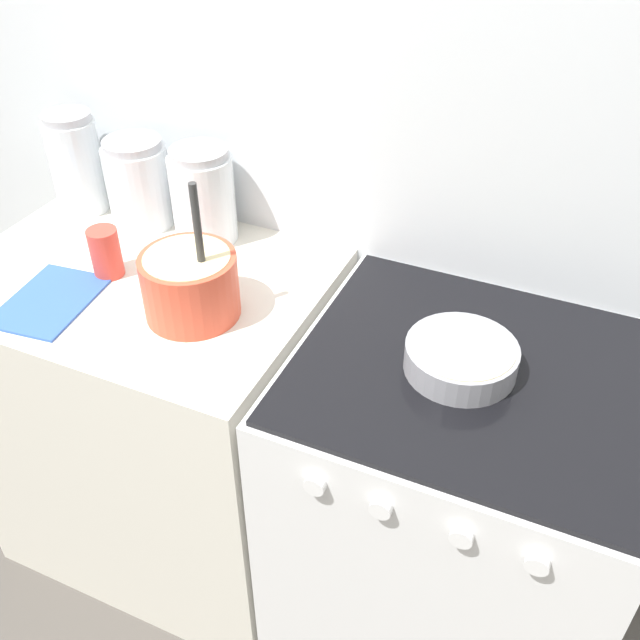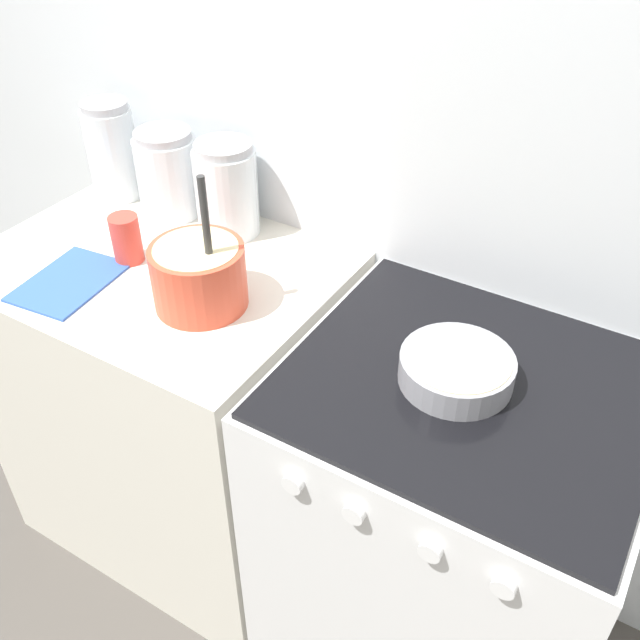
# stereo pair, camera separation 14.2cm
# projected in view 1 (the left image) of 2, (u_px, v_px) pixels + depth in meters

# --- Properties ---
(wall_back) EXTENTS (4.68, 0.05, 2.40)m
(wall_back) POSITION_uv_depth(u_px,v_px,m) (366.00, 137.00, 1.57)
(wall_back) COLOR silver
(wall_back) RESTS_ON ground_plane
(countertop_cabinet) EXTENTS (0.84, 0.63, 0.92)m
(countertop_cabinet) POSITION_uv_depth(u_px,v_px,m) (163.00, 419.00, 1.91)
(countertop_cabinet) COLOR silver
(countertop_cabinet) RESTS_ON ground_plane
(stove) EXTENTS (0.70, 0.64, 0.92)m
(stove) POSITION_uv_depth(u_px,v_px,m) (448.00, 518.00, 1.66)
(stove) COLOR silver
(stove) RESTS_ON ground_plane
(mixing_bowl) EXTENTS (0.20, 0.20, 0.31)m
(mixing_bowl) POSITION_uv_depth(u_px,v_px,m) (190.00, 282.00, 1.47)
(mixing_bowl) COLOR #D84C33
(mixing_bowl) RESTS_ON countertop_cabinet
(baking_pan) EXTENTS (0.22, 0.22, 0.06)m
(baking_pan) POSITION_uv_depth(u_px,v_px,m) (461.00, 357.00, 1.36)
(baking_pan) COLOR gray
(baking_pan) RESTS_ON stove
(storage_jar_left) EXTENTS (0.13, 0.13, 0.26)m
(storage_jar_left) POSITION_uv_depth(u_px,v_px,m) (78.00, 169.00, 1.82)
(storage_jar_left) COLOR silver
(storage_jar_left) RESTS_ON countertop_cabinet
(storage_jar_middle) EXTENTS (0.16, 0.16, 0.22)m
(storage_jar_middle) POSITION_uv_depth(u_px,v_px,m) (139.00, 189.00, 1.77)
(storage_jar_middle) COLOR silver
(storage_jar_middle) RESTS_ON countertop_cabinet
(storage_jar_right) EXTENTS (0.15, 0.15, 0.23)m
(storage_jar_right) POSITION_uv_depth(u_px,v_px,m) (204.00, 201.00, 1.70)
(storage_jar_right) COLOR silver
(storage_jar_right) RESTS_ON countertop_cabinet
(tin_can) EXTENTS (0.07, 0.07, 0.12)m
(tin_can) POSITION_uv_depth(u_px,v_px,m) (106.00, 253.00, 1.60)
(tin_can) COLOR #CC3F33
(tin_can) RESTS_ON countertop_cabinet
(recipe_page) EXTENTS (0.20, 0.26, 0.01)m
(recipe_page) POSITION_uv_depth(u_px,v_px,m) (50.00, 301.00, 1.55)
(recipe_page) COLOR #3359B2
(recipe_page) RESTS_ON countertop_cabinet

